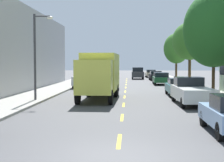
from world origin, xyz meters
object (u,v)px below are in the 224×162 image
object	(u,v)px
street_tree_second	(214,29)
parked_sedan_teal	(179,87)
street_tree_farthest	(176,48)
parked_wagon_forest	(161,78)
parked_pickup_white	(191,92)
moving_charcoal_sedan	(138,73)
parked_suv_silver	(84,79)
parked_sedan_champagne	(151,73)
parked_sedan_black	(156,75)
delivery_box_truck	(100,73)
street_tree_third	(190,41)
parked_wagon_navy	(92,78)
street_lamp	(37,50)

from	to	relation	value
street_tree_second	parked_sedan_teal	xyz separation A→B (m)	(-2.04, 3.00, -4.31)
street_tree_second	parked_sedan_teal	bearing A→B (deg)	124.15
street_tree_farthest	parked_wagon_forest	distance (m)	4.69
parked_pickup_white	moving_charcoal_sedan	size ratio (longest dim) A/B	1.11
street_tree_farthest	parked_suv_silver	xyz separation A→B (m)	(-10.89, -7.42, -3.52)
parked_sedan_champagne	parked_wagon_forest	distance (m)	20.34
street_tree_second	parked_sedan_black	world-z (taller)	street_tree_second
street_tree_farthest	street_tree_second	bearing A→B (deg)	-90.00
delivery_box_truck	parked_pickup_white	size ratio (longest dim) A/B	1.50
delivery_box_truck	parked_suv_silver	bearing A→B (deg)	103.27
street_tree_third	parked_sedan_champagne	xyz separation A→B (m)	(-2.07, 27.92, -4.08)
delivery_box_truck	parked_wagon_navy	world-z (taller)	delivery_box_truck
parked_wagon_navy	parked_wagon_forest	size ratio (longest dim) A/B	1.00
street_tree_second	street_lamp	xyz separation A→B (m)	(-12.33, -1.71, -1.47)
parked_sedan_black	street_tree_third	bearing A→B (deg)	-83.72
parked_sedan_teal	parked_suv_silver	bearing A→B (deg)	135.84
parked_suv_silver	parked_pickup_white	world-z (taller)	parked_suv_silver
street_tree_second	street_lamp	bearing A→B (deg)	-172.11
street_lamp	parked_sedan_teal	xyz separation A→B (m)	(10.29, 4.71, -2.83)
parked_sedan_black	parked_wagon_forest	bearing A→B (deg)	-90.96
street_tree_second	street_tree_third	size ratio (longest dim) A/B	1.16
delivery_box_truck	parked_pickup_white	xyz separation A→B (m)	(6.15, -2.85, -1.08)
parked_wagon_forest	moving_charcoal_sedan	distance (m)	14.78
parked_sedan_black	parked_sedan_champagne	size ratio (longest dim) A/B	1.00
street_tree_third	delivery_box_truck	distance (m)	12.77
delivery_box_truck	parked_sedan_champagne	bearing A→B (deg)	80.67
parked_wagon_navy	delivery_box_truck	bearing A→B (deg)	-81.88
street_tree_farthest	parked_suv_silver	bearing A→B (deg)	-145.73
street_lamp	delivery_box_truck	bearing A→B (deg)	24.31
parked_sedan_teal	moving_charcoal_sedan	distance (m)	28.77
street_lamp	parked_sedan_champagne	xyz separation A→B (m)	(10.26, 39.14, -2.83)
parked_sedan_champagne	parked_sedan_black	bearing A→B (deg)	-89.45
street_tree_third	street_lamp	size ratio (longest dim) A/B	1.13
street_tree_farthest	parked_wagon_navy	world-z (taller)	street_tree_farthest
parked_sedan_black	parked_suv_silver	bearing A→B (deg)	-119.45
street_lamp	street_tree_second	bearing A→B (deg)	7.89
street_tree_second	moving_charcoal_sedan	xyz separation A→B (m)	(-4.60, 31.66, -4.07)
street_tree_farthest	delivery_box_truck	xyz separation A→B (m)	(-8.19, -18.86, -2.60)
parked_sedan_black	parked_suv_silver	distance (m)	18.14
parked_wagon_navy	parked_sedan_black	world-z (taller)	parked_wagon_navy
street_tree_third	parked_sedan_teal	xyz separation A→B (m)	(-2.04, -6.51, -4.08)
street_tree_third	parked_pickup_white	size ratio (longest dim) A/B	1.23
street_tree_second	street_tree_third	distance (m)	9.51
street_tree_second	parked_wagon_navy	size ratio (longest dim) A/B	1.62
street_tree_second	parked_sedan_teal	distance (m)	5.63
street_tree_second	parked_wagon_forest	bearing A→B (deg)	97.14
street_lamp	parked_suv_silver	size ratio (longest dim) A/B	1.21
street_tree_third	parked_pickup_white	xyz separation A→B (m)	(-2.04, -12.20, -4.00)
parked_pickup_white	street_tree_farthest	bearing A→B (deg)	84.63
street_tree_third	parked_sedan_black	world-z (taller)	street_tree_third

